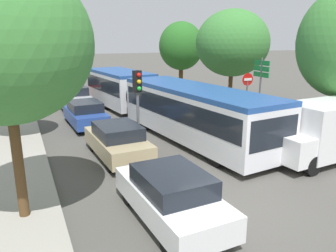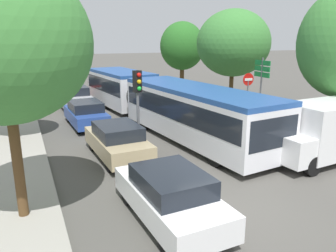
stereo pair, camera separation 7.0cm
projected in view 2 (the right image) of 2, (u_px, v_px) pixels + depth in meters
ground_plane at (234, 209)px, 9.25m from camera, size 200.00×200.00×0.00m
kerb_strip_left at (9, 102)px, 24.39m from camera, size 3.20×49.87×0.14m
articulated_bus at (157, 98)px, 18.19m from camera, size 4.27×17.26×2.54m
city_bus_rear at (46, 64)px, 43.27m from camera, size 3.26×11.30×2.40m
queued_car_white at (170, 195)px, 8.53m from camera, size 1.86×4.08×1.40m
queued_car_tan at (117, 141)px, 13.10m from camera, size 1.86×4.09×1.40m
queued_car_blue at (86, 114)px, 17.86m from camera, size 1.84×4.06×1.39m
queued_car_silver at (74, 97)px, 22.53m from camera, size 2.03×4.47×1.53m
queued_car_red at (67, 88)px, 27.29m from camera, size 1.81×3.99×1.36m
queued_car_green at (58, 81)px, 31.66m from camera, size 1.86×4.10×1.40m
white_van at (329, 129)px, 12.76m from camera, size 5.12×2.27×2.31m
traffic_light at (138, 92)px, 13.65m from camera, size 0.36×0.39×3.40m
no_entry_sign at (248, 90)px, 18.34m from camera, size 0.70×0.08×2.82m
direction_sign_post at (262, 75)px, 19.23m from camera, size 0.14×1.40×3.60m
tree_left_near at (2, 43)px, 7.56m from camera, size 4.14×4.14×6.49m
tree_left_mid at (4, 57)px, 14.45m from camera, size 3.28×3.28×5.59m
tree_left_far at (14, 41)px, 23.99m from camera, size 5.16×5.16×7.43m
tree_left_distant at (15, 39)px, 30.53m from camera, size 4.14×4.14×7.17m
tree_right_mid at (233, 43)px, 22.26m from camera, size 4.98×4.98×6.61m
tree_right_far at (182, 47)px, 29.66m from camera, size 4.04×4.04×6.18m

